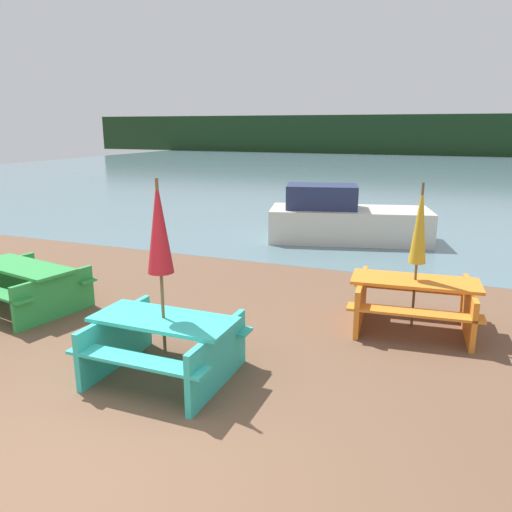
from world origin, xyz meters
TOP-DOWN VIEW (x-y plane):
  - ground_plane at (0.00, 0.00)m, footprint 60.00×60.00m
  - water at (0.00, 31.93)m, footprint 60.00×50.00m
  - far_treeline at (0.00, 51.93)m, footprint 80.00×1.60m
  - picnic_table_teal at (-0.16, 1.84)m, footprint 1.64×1.38m
  - picnic_table_green at (-3.43, 2.93)m, footprint 2.04×1.70m
  - picnic_table_orange at (2.37, 4.43)m, footprint 1.88×1.54m
  - umbrella_crimson at (-0.16, 1.84)m, footprint 0.29×0.29m
  - umbrella_gold at (2.37, 4.43)m, footprint 0.24×0.24m
  - boat at (0.22, 9.73)m, footprint 4.23×2.48m

SIDE VIEW (x-z plane):
  - water at x=0.00m, z-range 0.00..0.00m
  - ground_plane at x=0.00m, z-range 0.00..0.00m
  - picnic_table_orange at x=2.37m, z-range 0.08..0.81m
  - picnic_table_teal at x=-0.16m, z-range 0.08..0.81m
  - picnic_table_green at x=-3.43m, z-range 0.09..0.81m
  - boat at x=0.22m, z-range -0.17..1.25m
  - umbrella_gold at x=2.37m, z-range 0.47..2.57m
  - umbrella_crimson at x=-0.16m, z-range 0.61..2.92m
  - far_treeline at x=0.00m, z-range 0.00..4.00m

